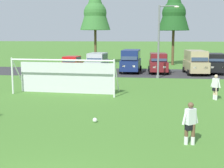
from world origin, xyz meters
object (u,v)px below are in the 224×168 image
object	(u,v)px
soccer_ball	(95,120)
parked_car_slot_left	(97,62)
player_midfield_center	(216,87)
parked_car_slot_center_right	(196,62)
player_defender_far	(190,124)
parked_car_slot_far_left	(72,64)
parked_car_slot_center_left	(131,60)
street_lamp	(161,41)
soccer_goal	(65,76)
parked_car_slot_right	(215,63)
parked_car_slot_center	(158,63)

from	to	relation	value
soccer_ball	parked_car_slot_left	world-z (taller)	parked_car_slot_left
player_midfield_center	parked_car_slot_center_right	world-z (taller)	parked_car_slot_center_right
player_defender_far	parked_car_slot_far_left	distance (m)	26.03
player_defender_far	player_midfield_center	bearing A→B (deg)	74.24
parked_car_slot_left	parked_car_slot_center_left	world-z (taller)	parked_car_slot_center_left
parked_car_slot_far_left	parked_car_slot_center_right	distance (m)	13.94
soccer_ball	player_midfield_center	bearing A→B (deg)	43.55
street_lamp	soccer_goal	bearing A→B (deg)	-126.19
parked_car_slot_right	player_defender_far	bearing A→B (deg)	-102.05
parked_car_slot_left	parked_car_slot_center_right	size ratio (longest dim) A/B	0.95
parked_car_slot_center_left	street_lamp	bearing A→B (deg)	-54.78
parked_car_slot_left	parked_car_slot_center	bearing A→B (deg)	2.80
parked_car_slot_center	parked_car_slot_right	size ratio (longest dim) A/B	1.00
player_midfield_center	parked_car_slot_left	distance (m)	17.50
soccer_goal	street_lamp	distance (m)	11.63
parked_car_slot_left	parked_car_slot_center_right	bearing A→B (deg)	-1.01
soccer_goal	parked_car_slot_right	distance (m)	18.99
soccer_ball	parked_car_slot_far_left	bearing A→B (deg)	108.09
parked_car_slot_far_left	player_defender_far	bearing A→B (deg)	-64.95
soccer_ball	parked_car_slot_left	bearing A→B (deg)	100.35
parked_car_slot_far_left	parked_car_slot_center_left	distance (m)	6.93
parked_car_slot_center	street_lamp	distance (m)	5.06
player_midfield_center	soccer_goal	bearing A→B (deg)	175.32
parked_car_slot_left	street_lamp	world-z (taller)	street_lamp
parked_car_slot_center_left	parked_car_slot_center_right	distance (m)	7.02
player_defender_far	parked_car_slot_center_right	world-z (taller)	parked_car_slot_center_right
player_midfield_center	parked_car_slot_center_right	distance (m)	13.93
player_midfield_center	parked_car_slot_center_right	xyz separation A→B (m)	(0.39, 13.91, 0.52)
parked_car_slot_left	street_lamp	distance (m)	8.42
soccer_ball	soccer_goal	size ratio (longest dim) A/B	0.03
parked_car_slot_far_left	parked_car_slot_center	size ratio (longest dim) A/B	0.91
soccer_ball	player_defender_far	xyz separation A→B (m)	(4.14, -2.53, 0.71)
soccer_ball	street_lamp	bearing A→B (deg)	78.87
player_midfield_center	parked_car_slot_left	size ratio (longest dim) A/B	0.35
soccer_goal	parked_car_slot_right	world-z (taller)	soccer_goal
soccer_goal	parked_car_slot_center_left	bearing A→B (deg)	75.45
player_midfield_center	parked_car_slot_left	bearing A→B (deg)	126.32
soccer_goal	parked_car_slot_center_right	distance (m)	16.80
parked_car_slot_right	street_lamp	xyz separation A→B (m)	(-6.00, -4.89, 2.48)
parked_car_slot_center_left	parked_car_slot_center_right	xyz separation A→B (m)	(6.99, -0.62, 0.00)
street_lamp	soccer_ball	bearing A→B (deg)	-101.13
soccer_ball	player_defender_far	world-z (taller)	player_defender_far
soccer_ball	parked_car_slot_center	world-z (taller)	parked_car_slot_center
player_midfield_center	parked_car_slot_center_right	bearing A→B (deg)	88.38
player_defender_far	parked_car_slot_far_left	world-z (taller)	parked_car_slot_far_left
parked_car_slot_center_left	parked_car_slot_right	world-z (taller)	parked_car_slot_center_left
parked_car_slot_left	parked_car_slot_center_right	distance (m)	10.76
parked_car_slot_far_left	parked_car_slot_right	xyz separation A→B (m)	(16.10, 0.18, 0.24)
street_lamp	parked_car_slot_far_left	bearing A→B (deg)	154.96
soccer_goal	parked_car_slot_far_left	world-z (taller)	soccer_goal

